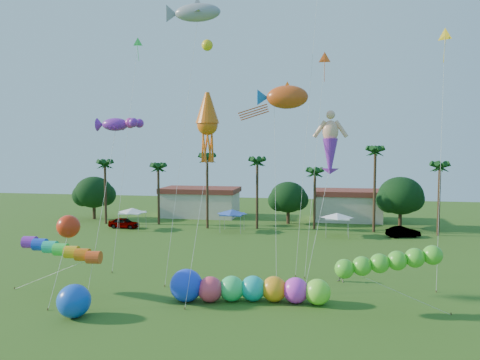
% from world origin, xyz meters
% --- Properties ---
extents(ground, '(160.00, 160.00, 0.00)m').
position_xyz_m(ground, '(0.00, 0.00, 0.00)').
color(ground, '#285116').
rests_on(ground, ground).
extents(tree_line, '(69.46, 8.91, 11.00)m').
position_xyz_m(tree_line, '(3.57, 44.00, 4.28)').
color(tree_line, '#3A2819').
rests_on(tree_line, ground).
extents(buildings_row, '(35.00, 7.00, 4.00)m').
position_xyz_m(buildings_row, '(-3.09, 50.00, 2.00)').
color(buildings_row, beige).
rests_on(buildings_row, ground).
extents(tent_row, '(31.00, 4.00, 0.60)m').
position_xyz_m(tent_row, '(-6.00, 36.33, 2.75)').
color(tent_row, white).
rests_on(tent_row, ground).
extents(car_a, '(4.52, 2.13, 1.49)m').
position_xyz_m(car_a, '(-21.73, 36.91, 0.75)').
color(car_a, '#4C4C54').
rests_on(car_a, ground).
extents(car_b, '(4.45, 2.77, 1.39)m').
position_xyz_m(car_b, '(16.33, 36.93, 0.69)').
color(car_b, '#4C4C54').
rests_on(car_b, ground).
extents(spectator_b, '(0.99, 0.94, 1.62)m').
position_xyz_m(spectator_b, '(7.86, 15.11, 0.81)').
color(spectator_b, gray).
rests_on(spectator_b, ground).
extents(caterpillar_inflatable, '(11.97, 3.43, 2.43)m').
position_xyz_m(caterpillar_inflatable, '(0.53, 8.54, 1.02)').
color(caterpillar_inflatable, '#F03F5A').
rests_on(caterpillar_inflatable, ground).
extents(blue_ball, '(2.26, 2.26, 2.26)m').
position_xyz_m(blue_ball, '(-10.21, 3.39, 1.13)').
color(blue_ball, blue).
rests_on(blue_ball, ground).
extents(rainbow_tube, '(9.61, 2.22, 3.76)m').
position_xyz_m(rainbow_tube, '(-12.35, 6.94, 3.27)').
color(rainbow_tube, '#F34E1B').
rests_on(rainbow_tube, ground).
extents(green_worm, '(10.91, 2.01, 3.95)m').
position_xyz_m(green_worm, '(7.78, 7.35, 3.16)').
color(green_worm, '#50CA2D').
rests_on(green_worm, ground).
extents(orange_ball_kite, '(2.19, 3.11, 6.52)m').
position_xyz_m(orange_ball_kite, '(-12.17, 6.25, 5.67)').
color(orange_ball_kite, red).
rests_on(orange_ball_kite, ground).
extents(merman_kite, '(3.22, 5.66, 14.16)m').
position_xyz_m(merman_kite, '(6.79, 15.69, 11.54)').
color(merman_kite, '#F7AF8C').
rests_on(merman_kite, ground).
extents(fish_kite, '(5.64, 6.77, 16.93)m').
position_xyz_m(fish_kite, '(3.11, 15.65, 15.80)').
color(fish_kite, '#CE4A16').
rests_on(fish_kite, ground).
extents(shark_kite, '(6.17, 8.88, 25.00)m').
position_xyz_m(shark_kite, '(-5.42, 17.81, 23.95)').
color(shark_kite, gray).
rests_on(shark_kite, ground).
extents(squid_kite, '(2.23, 5.69, 15.89)m').
position_xyz_m(squid_kite, '(-2.72, 10.71, 13.25)').
color(squid_kite, orange).
rests_on(squid_kite, ground).
extents(lobster_kite, '(4.11, 4.56, 14.05)m').
position_xyz_m(lobster_kite, '(-10.13, 10.08, 13.31)').
color(lobster_kite, purple).
rests_on(lobster_kite, ground).
extents(delta_kite_red, '(2.18, 4.95, 20.50)m').
position_xyz_m(delta_kite_red, '(6.19, 20.38, 19.55)').
color(delta_kite_red, '#FA5A1B').
rests_on(delta_kite_red, ground).
extents(delta_kite_yellow, '(1.52, 3.87, 21.40)m').
position_xyz_m(delta_kite_yellow, '(16.02, 16.83, 20.44)').
color(delta_kite_yellow, yellow).
rests_on(delta_kite_yellow, ground).
extents(delta_kite_green, '(1.78, 4.17, 22.05)m').
position_xyz_m(delta_kite_green, '(-11.54, 18.12, 20.89)').
color(delta_kite_green, '#34DD52').
rests_on(delta_kite_green, ground).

